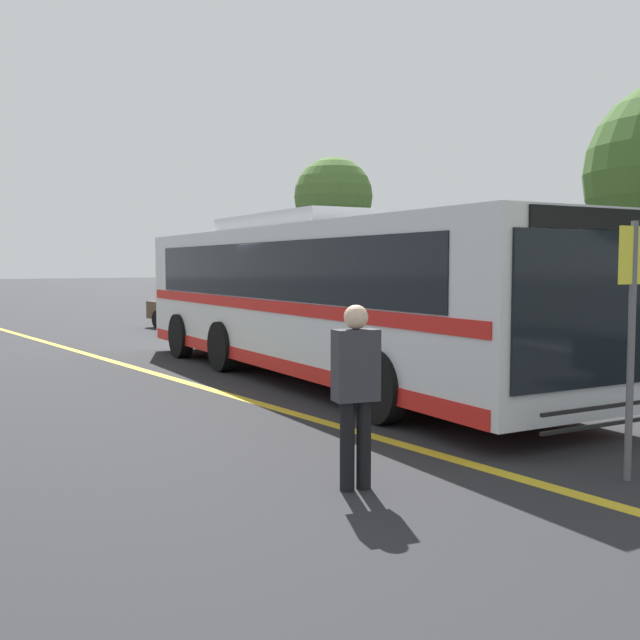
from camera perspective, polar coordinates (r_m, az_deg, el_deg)
The scene contains 10 objects.
ground_plane at distance 13.77m, azimuth 0.38°, elevation -4.64°, with size 220.00×220.00×0.00m, color #262628.
lane_strip_0 at distance 12.80m, azimuth -8.04°, elevation -5.35°, with size 0.20×32.26×0.01m, color gold.
curb_strip at distance 17.53m, azimuth 14.10°, elevation -2.62°, with size 40.26×0.36×0.15m, color #99999E.
transit_bus at distance 13.81m, azimuth -0.03°, elevation 2.04°, with size 12.75×3.93×3.06m.
parked_car_0 at distance 24.98m, azimuth -9.02°, elevation 0.96°, with size 4.26×2.25×1.45m.
parked_car_1 at distance 19.59m, azimuth 0.01°, elevation 0.14°, with size 4.90×1.99×1.42m.
parked_car_2 at distance 15.61m, azimuth 12.32°, elevation -0.88°, with size 4.57×2.19×1.51m.
pedestrian_0 at distance 7.03m, azimuth 2.74°, elevation -4.95°, with size 0.32×0.46×1.75m.
bus_stop_sign at distance 7.86m, azimuth 22.68°, elevation 0.11°, with size 0.08×0.40×2.54m.
tree_2 at distance 30.05m, azimuth 1.03°, elevation 9.32°, with size 3.12×3.12×6.39m.
Camera 1 is at (10.96, -8.05, 2.12)m, focal length 42.00 mm.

